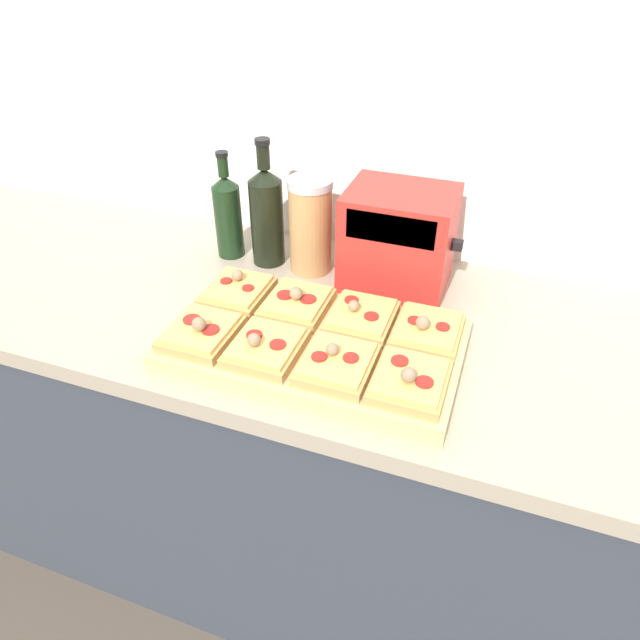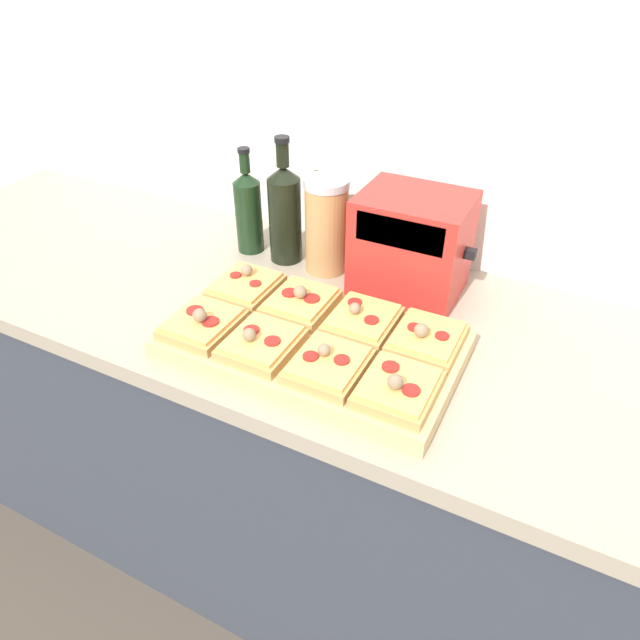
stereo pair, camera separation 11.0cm
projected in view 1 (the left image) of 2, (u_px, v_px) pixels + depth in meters
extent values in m
cube|color=silver|center=(419.00, 119.00, 1.28)|extent=(6.00, 0.06, 2.50)
cube|color=#333842|center=(359.00, 473.00, 1.48)|extent=(2.60, 0.64, 0.89)
cube|color=gray|center=(368.00, 331.00, 1.21)|extent=(2.63, 0.67, 0.04)
cube|color=tan|center=(315.00, 345.00, 1.10)|extent=(0.56, 0.32, 0.04)
cube|color=tan|center=(237.00, 293.00, 1.20)|extent=(0.12, 0.14, 0.02)
cube|color=#E5A856|center=(237.00, 287.00, 1.19)|extent=(0.11, 0.13, 0.01)
cylinder|color=maroon|center=(226.00, 281.00, 1.20)|extent=(0.02, 0.02, 0.00)
cylinder|color=maroon|center=(248.00, 288.00, 1.18)|extent=(0.02, 0.02, 0.00)
sphere|color=#7F6B51|center=(237.00, 275.00, 1.20)|extent=(0.02, 0.02, 0.02)
cube|color=tan|center=(297.00, 305.00, 1.16)|extent=(0.12, 0.14, 0.02)
cube|color=#E5A856|center=(297.00, 299.00, 1.15)|extent=(0.11, 0.13, 0.01)
cylinder|color=maroon|center=(285.00, 295.00, 1.15)|extent=(0.03, 0.03, 0.00)
cylinder|color=maroon|center=(308.00, 299.00, 1.14)|extent=(0.03, 0.03, 0.00)
sphere|color=#7F6B51|center=(296.00, 293.00, 1.14)|extent=(0.03, 0.03, 0.03)
cube|color=tan|center=(360.00, 318.00, 1.12)|extent=(0.12, 0.14, 0.02)
cube|color=#E5A856|center=(360.00, 312.00, 1.12)|extent=(0.11, 0.13, 0.01)
cylinder|color=maroon|center=(352.00, 300.00, 1.14)|extent=(0.03, 0.03, 0.00)
cylinder|color=maroon|center=(371.00, 316.00, 1.09)|extent=(0.03, 0.03, 0.00)
sphere|color=#7F6B51|center=(354.00, 306.00, 1.11)|extent=(0.02, 0.02, 0.02)
cube|color=tan|center=(427.00, 332.00, 1.09)|extent=(0.12, 0.14, 0.02)
cube|color=#E5A856|center=(428.00, 326.00, 1.08)|extent=(0.11, 0.13, 0.01)
cylinder|color=maroon|center=(415.00, 320.00, 1.08)|extent=(0.03, 0.03, 0.00)
cylinder|color=maroon|center=(443.00, 327.00, 1.07)|extent=(0.03, 0.03, 0.00)
sphere|color=#7F6B51|center=(423.00, 323.00, 1.06)|extent=(0.03, 0.03, 0.03)
cube|color=tan|center=(201.00, 334.00, 1.08)|extent=(0.12, 0.14, 0.02)
cube|color=#E5A856|center=(201.00, 328.00, 1.07)|extent=(0.11, 0.13, 0.01)
cylinder|color=maroon|center=(192.00, 319.00, 1.09)|extent=(0.03, 0.03, 0.00)
cylinder|color=maroon|center=(210.00, 330.00, 1.06)|extent=(0.03, 0.03, 0.00)
sphere|color=#7F6B51|center=(199.00, 324.00, 1.05)|extent=(0.03, 0.03, 0.03)
cube|color=tan|center=(266.00, 349.00, 1.04)|extent=(0.12, 0.14, 0.02)
cube|color=#E5A856|center=(266.00, 343.00, 1.04)|extent=(0.11, 0.13, 0.01)
cylinder|color=maroon|center=(254.00, 335.00, 1.05)|extent=(0.03, 0.03, 0.00)
cylinder|color=maroon|center=(278.00, 344.00, 1.02)|extent=(0.03, 0.03, 0.00)
sphere|color=#7F6B51|center=(254.00, 340.00, 1.02)|extent=(0.02, 0.02, 0.02)
cube|color=tan|center=(335.00, 365.00, 1.01)|extent=(0.12, 0.14, 0.02)
cube|color=#E5A856|center=(335.00, 359.00, 1.00)|extent=(0.11, 0.13, 0.01)
cylinder|color=maroon|center=(319.00, 357.00, 1.00)|extent=(0.03, 0.03, 0.00)
cylinder|color=maroon|center=(351.00, 358.00, 0.99)|extent=(0.03, 0.03, 0.00)
sphere|color=#7F6B51|center=(332.00, 349.00, 1.00)|extent=(0.02, 0.02, 0.02)
cube|color=tan|center=(410.00, 382.00, 0.97)|extent=(0.12, 0.14, 0.02)
cube|color=#E5A856|center=(411.00, 376.00, 0.96)|extent=(0.11, 0.13, 0.01)
cylinder|color=maroon|center=(400.00, 361.00, 0.99)|extent=(0.03, 0.03, 0.00)
cylinder|color=maroon|center=(424.00, 382.00, 0.94)|extent=(0.03, 0.03, 0.00)
sphere|color=#7F6B51|center=(409.00, 375.00, 0.94)|extent=(0.03, 0.03, 0.03)
cylinder|color=black|center=(229.00, 222.00, 1.38)|extent=(0.07, 0.07, 0.18)
cone|color=black|center=(224.00, 182.00, 1.32)|extent=(0.07, 0.07, 0.03)
cylinder|color=black|center=(223.00, 166.00, 1.30)|extent=(0.03, 0.03, 0.05)
cylinder|color=black|center=(222.00, 154.00, 1.28)|extent=(0.03, 0.03, 0.01)
cylinder|color=black|center=(267.00, 223.00, 1.35)|extent=(0.08, 0.08, 0.21)
cone|color=black|center=(264.00, 175.00, 1.28)|extent=(0.08, 0.08, 0.03)
cylinder|color=black|center=(263.00, 156.00, 1.25)|extent=(0.03, 0.03, 0.05)
cylinder|color=black|center=(262.00, 141.00, 1.23)|extent=(0.03, 0.03, 0.01)
cylinder|color=#AD7F4C|center=(310.00, 230.00, 1.32)|extent=(0.10, 0.10, 0.21)
cylinder|color=#B2B2B7|center=(310.00, 183.00, 1.25)|extent=(0.10, 0.10, 0.02)
cube|color=red|center=(398.00, 240.00, 1.25)|extent=(0.23, 0.19, 0.23)
cube|color=black|center=(390.00, 229.00, 1.14)|extent=(0.18, 0.01, 0.06)
cube|color=black|center=(457.00, 245.00, 1.21)|extent=(0.02, 0.02, 0.02)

